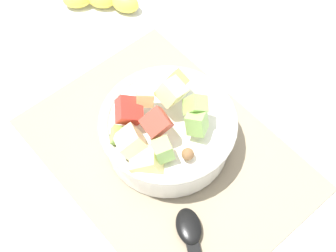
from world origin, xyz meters
name	(u,v)px	position (x,y,z in m)	size (l,w,h in m)	color
ground_plane	(167,154)	(0.00, 0.00, 0.00)	(2.40, 2.40, 0.00)	silver
placemat	(167,153)	(0.00, 0.00, 0.00)	(0.43, 0.31, 0.01)	gray
salad_bowl	(167,130)	(-0.01, 0.01, 0.05)	(0.21, 0.21, 0.13)	white
banana_whole	(101,0)	(-0.33, 0.12, 0.02)	(0.13, 0.12, 0.04)	yellow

